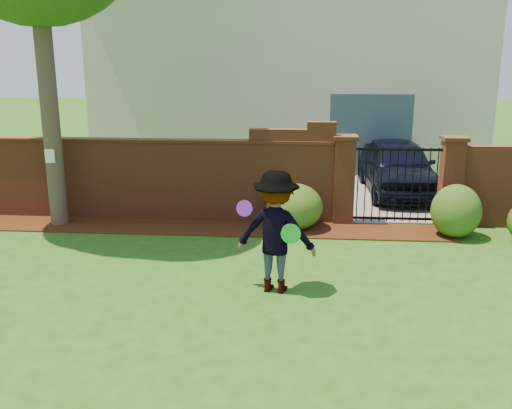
# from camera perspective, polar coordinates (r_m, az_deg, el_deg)

# --- Properties ---
(ground) EXTENTS (80.00, 80.00, 0.01)m
(ground) POSITION_cam_1_polar(r_m,az_deg,el_deg) (8.62, -5.81, -9.08)
(ground) COLOR #265916
(ground) RESTS_ON ground
(mulch_bed) EXTENTS (11.10, 1.08, 0.03)m
(mulch_bed) POSITION_cam_1_polar(r_m,az_deg,el_deg) (11.87, -7.45, -2.29)
(mulch_bed) COLOR #361809
(mulch_bed) RESTS_ON ground
(brick_wall) EXTENTS (8.70, 0.31, 2.16)m
(brick_wall) POSITION_cam_1_polar(r_m,az_deg,el_deg) (12.52, -11.72, 2.73)
(brick_wall) COLOR brown
(brick_wall) RESTS_ON ground
(pillar_left) EXTENTS (0.50, 0.50, 1.88)m
(pillar_left) POSITION_cam_1_polar(r_m,az_deg,el_deg) (12.05, 8.86, 2.54)
(pillar_left) COLOR brown
(pillar_left) RESTS_ON ground
(pillar_right) EXTENTS (0.50, 0.50, 1.88)m
(pillar_right) POSITION_cam_1_polar(r_m,az_deg,el_deg) (12.41, 19.05, 2.26)
(pillar_right) COLOR brown
(pillar_right) RESTS_ON ground
(iron_gate) EXTENTS (1.78, 0.03, 1.60)m
(iron_gate) POSITION_cam_1_polar(r_m,az_deg,el_deg) (12.20, 14.00, 1.94)
(iron_gate) COLOR black
(iron_gate) RESTS_ON ground
(driveway) EXTENTS (3.20, 8.00, 0.01)m
(driveway) POSITION_cam_1_polar(r_m,az_deg,el_deg) (16.25, 11.63, 2.14)
(driveway) COLOR gray
(driveway) RESTS_ON ground
(house) EXTENTS (12.40, 6.40, 6.30)m
(house) POSITION_cam_1_polar(r_m,az_deg,el_deg) (19.75, 3.32, 13.84)
(house) COLOR beige
(house) RESTS_ON ground
(car) EXTENTS (1.77, 4.18, 1.41)m
(car) POSITION_cam_1_polar(r_m,az_deg,el_deg) (14.84, 14.28, 3.57)
(car) COLOR black
(car) RESTS_ON ground
(paper_notice) EXTENTS (0.20, 0.01, 0.28)m
(paper_notice) POSITION_cam_1_polar(r_m,az_deg,el_deg) (12.24, -20.08, 4.61)
(paper_notice) COLOR white
(paper_notice) RESTS_ON tree
(shrub_left) EXTENTS (1.16, 1.16, 0.95)m
(shrub_left) POSITION_cam_1_polar(r_m,az_deg,el_deg) (11.60, 3.90, -0.23)
(shrub_left) COLOR #234B16
(shrub_left) RESTS_ON ground
(shrub_middle) EXTENTS (0.96, 0.96, 1.06)m
(shrub_middle) POSITION_cam_1_polar(r_m,az_deg,el_deg) (11.72, 19.52, -0.63)
(shrub_middle) COLOR #234B16
(shrub_middle) RESTS_ON ground
(man) EXTENTS (1.31, 0.90, 1.86)m
(man) POSITION_cam_1_polar(r_m,az_deg,el_deg) (8.40, 1.94, -2.84)
(man) COLOR gray
(man) RESTS_ON ground
(frisbee_purple) EXTENTS (0.24, 0.09, 0.24)m
(frisbee_purple) POSITION_cam_1_polar(r_m,az_deg,el_deg) (8.22, -1.17, -0.39)
(frisbee_purple) COLOR purple
(frisbee_purple) RESTS_ON man
(frisbee_green) EXTENTS (0.30, 0.13, 0.30)m
(frisbee_green) POSITION_cam_1_polar(r_m,az_deg,el_deg) (8.19, 3.52, -2.95)
(frisbee_green) COLOR #1CD328
(frisbee_green) RESTS_ON man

